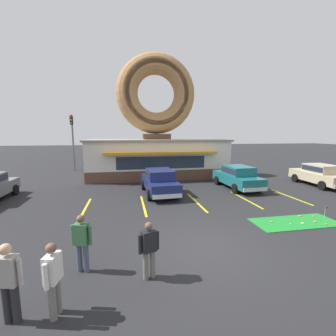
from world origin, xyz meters
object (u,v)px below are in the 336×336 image
object	(u,v)px
pedestrian_hooded_kid	(9,280)
golf_ball	(290,224)
car_navy	(160,181)
putting_flag_pin	(326,209)
pedestrian_clipboard_woman	(82,241)
trash_bin	(236,173)
car_champagne	(320,174)
traffic_light_pole	(73,135)
car_teal	(237,176)
pedestrian_leather_jacket_man	(53,277)
pedestrian_blue_sweater_man	(149,248)

from	to	relation	value
pedestrian_hooded_kid	golf_ball	bearing A→B (deg)	20.08
golf_ball	car_navy	size ratio (longest dim) A/B	0.01
putting_flag_pin	pedestrian_clipboard_woman	bearing A→B (deg)	-168.11
pedestrian_hooded_kid	trash_bin	xyz separation A→B (m)	(11.61, 13.03, -0.44)
car_champagne	traffic_light_pole	bearing A→B (deg)	151.09
car_teal	pedestrian_hooded_kid	world-z (taller)	pedestrian_hooded_kid
pedestrian_leather_jacket_man	trash_bin	distance (m)	16.92
traffic_light_pole	golf_ball	bearing A→B (deg)	-54.48
putting_flag_pin	traffic_light_pole	bearing A→B (deg)	130.45
pedestrian_blue_sweater_man	car_navy	bearing A→B (deg)	79.53
golf_ball	car_champagne	bearing A→B (deg)	39.74
golf_ball	trash_bin	bearing A→B (deg)	75.48
car_navy	pedestrian_hooded_kid	world-z (taller)	pedestrian_hooded_kid
car_navy	car_champagne	xyz separation A→B (m)	(12.10, 0.14, 0.00)
putting_flag_pin	pedestrian_leather_jacket_man	bearing A→B (deg)	-160.55
golf_ball	pedestrian_blue_sweater_man	xyz separation A→B (m)	(-6.23, -2.41, 0.80)
golf_ball	putting_flag_pin	bearing A→B (deg)	9.45
car_teal	pedestrian_blue_sweater_man	size ratio (longest dim) A/B	2.97
pedestrian_hooded_kid	pedestrian_clipboard_woman	distance (m)	1.90
car_navy	car_champagne	distance (m)	12.10
car_champagne	pedestrian_clipboard_woman	size ratio (longest dim) A/B	2.84
car_champagne	traffic_light_pole	distance (m)	22.51
pedestrian_blue_sweater_man	traffic_light_pole	bearing A→B (deg)	106.89
car_navy	pedestrian_hooded_kid	distance (m)	10.36
putting_flag_pin	car_navy	xyz separation A→B (m)	(-6.73, 5.70, 0.43)
pedestrian_clipboard_woman	golf_ball	bearing A→B (deg)	12.52
pedestrian_hooded_kid	pedestrian_leather_jacket_man	bearing A→B (deg)	1.03
golf_ball	pedestrian_clipboard_woman	xyz separation A→B (m)	(-8.01, -1.78, 0.85)
putting_flag_pin	trash_bin	xyz separation A→B (m)	(0.45, 9.36, 0.06)
car_navy	golf_ball	bearing A→B (deg)	-52.30
trash_bin	pedestrian_blue_sweater_man	bearing A→B (deg)	-125.82
putting_flag_pin	pedestrian_blue_sweater_man	xyz separation A→B (m)	(-8.29, -2.75, 0.41)
car_champagne	pedestrian_hooded_kid	size ratio (longest dim) A/B	2.74
car_navy	pedestrian_blue_sweater_man	world-z (taller)	car_navy
golf_ball	car_navy	world-z (taller)	car_navy
golf_ball	pedestrian_leather_jacket_man	size ratio (longest dim) A/B	0.03
putting_flag_pin	pedestrian_hooded_kid	bearing A→B (deg)	-161.80
car_teal	pedestrian_blue_sweater_man	bearing A→B (deg)	-128.84
pedestrian_clipboard_woman	pedestrian_blue_sweater_man	bearing A→B (deg)	-19.55
pedestrian_clipboard_woman	car_champagne	bearing A→B (deg)	27.26
pedestrian_hooded_kid	pedestrian_clipboard_woman	bearing A→B (deg)	54.78
putting_flag_pin	pedestrian_leather_jacket_man	distance (m)	10.99
pedestrian_leather_jacket_man	golf_ball	bearing A→B (deg)	21.78
car_navy	pedestrian_hooded_kid	xyz separation A→B (m)	(-4.43, -9.37, 0.07)
putting_flag_pin	traffic_light_pole	xyz separation A→B (m)	(-14.17, 16.63, 3.27)
pedestrian_blue_sweater_man	traffic_light_pole	world-z (taller)	traffic_light_pole
pedestrian_hooded_kid	car_champagne	bearing A→B (deg)	29.90
pedestrian_blue_sweater_man	putting_flag_pin	bearing A→B (deg)	18.37
car_champagne	pedestrian_blue_sweater_man	bearing A→B (deg)	-147.84
traffic_light_pole	pedestrian_leather_jacket_man	bearing A→B (deg)	-79.32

